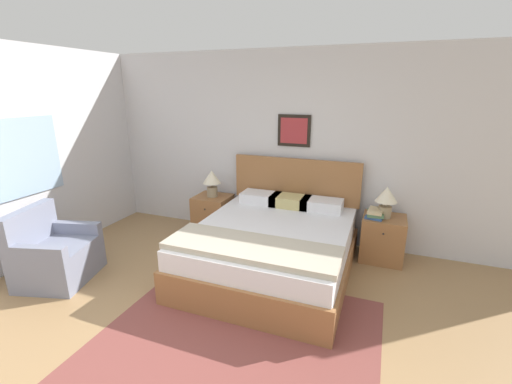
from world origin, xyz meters
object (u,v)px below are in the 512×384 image
(bed, at_px, (273,246))
(nightstand_by_door, at_px, (382,238))
(nightstand_near_window, at_px, (213,214))
(table_lamp_near_window, at_px, (212,180))
(armchair, at_px, (55,255))
(table_lamp_by_door, at_px, (386,198))

(bed, xyz_separation_m, nightstand_by_door, (1.20, 0.78, -0.04))
(nightstand_near_window, bearing_deg, nightstand_by_door, 0.00)
(bed, xyz_separation_m, nightstand_near_window, (-1.20, 0.78, -0.04))
(nightstand_by_door, bearing_deg, table_lamp_near_window, -179.81)
(nightstand_near_window, relative_size, nightstand_by_door, 1.00)
(nightstand_by_door, bearing_deg, bed, -147.00)
(bed, bearing_deg, nightstand_near_window, 147.00)
(bed, bearing_deg, table_lamp_near_window, 147.15)
(armchair, bearing_deg, table_lamp_near_window, 134.51)
(nightstand_near_window, height_order, nightstand_by_door, same)
(table_lamp_near_window, bearing_deg, nightstand_by_door, 0.19)
(armchair, xyz_separation_m, nightstand_near_window, (1.04, 1.82, -0.00))
(armchair, distance_m, table_lamp_near_window, 2.16)
(nightstand_by_door, bearing_deg, table_lamp_by_door, -139.73)
(nightstand_near_window, bearing_deg, table_lamp_by_door, -0.19)
(bed, height_order, armchair, bed)
(table_lamp_by_door, bearing_deg, table_lamp_near_window, 180.00)
(table_lamp_by_door, bearing_deg, bed, -147.07)
(bed, relative_size, nightstand_near_window, 3.63)
(bed, relative_size, table_lamp_by_door, 5.26)
(bed, xyz_separation_m, table_lamp_near_window, (-1.19, 0.77, 0.50))
(armchair, xyz_separation_m, nightstand_by_door, (3.43, 1.82, -0.00))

